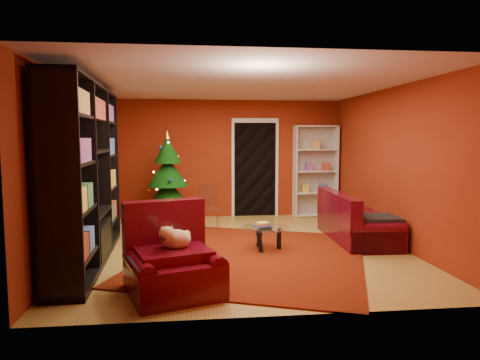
{
  "coord_description": "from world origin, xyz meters",
  "views": [
    {
      "loc": [
        -0.8,
        -6.77,
        1.76
      ],
      "look_at": [
        0.0,
        0.4,
        1.05
      ],
      "focal_mm": 32.0,
      "sensor_mm": 36.0,
      "label": 1
    }
  ],
  "objects": [
    {
      "name": "wall_left",
      "position": [
        -2.52,
        0.0,
        1.3
      ],
      "size": [
        0.05,
        5.5,
        2.6
      ],
      "primitive_type": "cube",
      "color": "maroon",
      "rests_on": "ground"
    },
    {
      "name": "media_unit",
      "position": [
        -2.27,
        -0.6,
        1.25
      ],
      "size": [
        0.66,
        3.28,
        2.5
      ],
      "primitive_type": null,
      "rotation": [
        0.0,
        0.0,
        0.05
      ],
      "color": "black",
      "rests_on": "floor"
    },
    {
      "name": "doorway",
      "position": [
        0.6,
        2.73,
        1.05
      ],
      "size": [
        1.06,
        0.6,
        2.16
      ],
      "primitive_type": null,
      "color": "black",
      "rests_on": "floor"
    },
    {
      "name": "coffee_table",
      "position": [
        0.34,
        -0.27,
        0.19
      ],
      "size": [
        0.94,
        0.94,
        0.46
      ],
      "primitive_type": null,
      "rotation": [
        0.0,
        0.0,
        0.36
      ],
      "color": "gray",
      "rests_on": "rug"
    },
    {
      "name": "armchair",
      "position": [
        -1.02,
        -2.02,
        0.41
      ],
      "size": [
        1.34,
        1.34,
        0.83
      ],
      "primitive_type": null,
      "rotation": [
        0.0,
        0.0,
        0.32
      ],
      "color": "#430510",
      "rests_on": "rug"
    },
    {
      "name": "wall_right",
      "position": [
        2.52,
        0.0,
        1.3
      ],
      "size": [
        0.05,
        5.5,
        2.6
      ],
      "primitive_type": "cube",
      "color": "maroon",
      "rests_on": "ground"
    },
    {
      "name": "gift_box_teal",
      "position": [
        -1.16,
        1.6,
        0.14
      ],
      "size": [
        0.35,
        0.35,
        0.28
      ],
      "primitive_type": "cube",
      "rotation": [
        0.0,
        0.0,
        -0.32
      ],
      "color": "#188A7F",
      "rests_on": "floor"
    },
    {
      "name": "rug",
      "position": [
        0.11,
        -0.64,
        0.01
      ],
      "size": [
        4.15,
        4.45,
        0.02
      ],
      "primitive_type": "cube",
      "rotation": [
        0.0,
        0.0,
        -0.36
      ],
      "color": "#611906",
      "rests_on": "floor"
    },
    {
      "name": "christmas_tree",
      "position": [
        -1.3,
        1.98,
        0.93
      ],
      "size": [
        1.41,
        1.41,
        1.93
      ],
      "primitive_type": null,
      "rotation": [
        0.0,
        0.0,
        -0.39
      ],
      "color": "#073108",
      "rests_on": "floor"
    },
    {
      "name": "wall_back",
      "position": [
        0.0,
        2.77,
        1.3
      ],
      "size": [
        5.0,
        0.05,
        2.6
      ],
      "primitive_type": "cube",
      "color": "maroon",
      "rests_on": "ground"
    },
    {
      "name": "ceiling",
      "position": [
        0.0,
        0.0,
        2.62
      ],
      "size": [
        5.0,
        5.5,
        0.05
      ],
      "primitive_type": "cube",
      "color": "silver",
      "rests_on": "wall_back"
    },
    {
      "name": "white_bookshelf",
      "position": [
        1.95,
        2.57,
        1.02
      ],
      "size": [
        0.98,
        0.38,
        2.09
      ],
      "primitive_type": null,
      "rotation": [
        0.0,
        0.0,
        0.03
      ],
      "color": "white",
      "rests_on": "floor"
    },
    {
      "name": "sofa",
      "position": [
        2.02,
        0.23,
        0.42
      ],
      "size": [
        0.96,
        2.0,
        0.85
      ],
      "primitive_type": null,
      "rotation": [
        0.0,
        0.0,
        1.53
      ],
      "color": "#430510",
      "rests_on": "rug"
    },
    {
      "name": "dog",
      "position": [
        -0.99,
        -1.96,
        0.62
      ],
      "size": [
        0.47,
        0.41,
        0.27
      ],
      "primitive_type": null,
      "rotation": [
        0.0,
        0.0,
        0.32
      ],
      "color": "beige",
      "rests_on": "armchair"
    },
    {
      "name": "gift_box_red",
      "position": [
        -1.04,
        2.34,
        0.1
      ],
      "size": [
        0.24,
        0.24,
        0.2
      ],
      "primitive_type": "cube",
      "rotation": [
        0.0,
        0.0,
        0.21
      ],
      "color": "maroon",
      "rests_on": "floor"
    },
    {
      "name": "acrylic_chair",
      "position": [
        -0.48,
        1.42,
        0.39
      ],
      "size": [
        0.43,
        0.46,
        0.78
      ],
      "primitive_type": null,
      "rotation": [
        0.0,
        0.0,
        0.06
      ],
      "color": "#66605B",
      "rests_on": "rug"
    },
    {
      "name": "floor",
      "position": [
        0.0,
        0.0,
        -0.03
      ],
      "size": [
        5.0,
        5.5,
        0.05
      ],
      "primitive_type": "cube",
      "color": "olive",
      "rests_on": "ground"
    }
  ]
}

